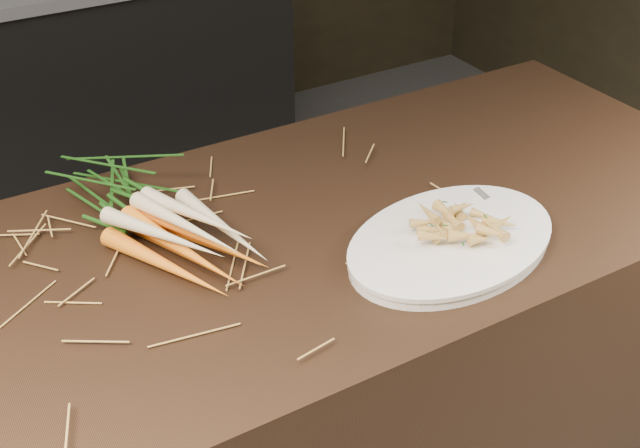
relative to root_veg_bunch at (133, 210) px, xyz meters
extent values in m
cube|color=black|center=(0.19, 1.75, -0.54)|extent=(1.80, 0.60, 0.80)
cone|color=orange|center=(0.00, -0.13, -0.03)|extent=(0.13, 0.25, 0.03)
cone|color=orange|center=(0.04, -0.12, -0.03)|extent=(0.12, 0.26, 0.03)
cone|color=orange|center=(0.08, -0.11, -0.03)|extent=(0.14, 0.25, 0.03)
cone|color=orange|center=(0.02, -0.14, 0.00)|extent=(0.11, 0.26, 0.03)
cone|color=orange|center=(0.06, -0.12, 0.00)|extent=(0.13, 0.25, 0.03)
cone|color=beige|center=(0.01, -0.12, 0.02)|extent=(0.13, 0.23, 0.04)
cone|color=beige|center=(0.05, -0.12, 0.02)|extent=(0.10, 0.24, 0.04)
cone|color=beige|center=(0.07, -0.10, 0.02)|extent=(0.11, 0.24, 0.04)
cone|color=beige|center=(0.11, -0.12, 0.00)|extent=(0.07, 0.24, 0.03)
ellipsoid|color=#215813|center=(-0.04, 0.09, 0.00)|extent=(0.23, 0.26, 0.08)
cube|color=silver|center=(0.56, -0.30, -0.02)|extent=(0.03, 0.15, 0.00)
camera|label=1|loc=(-0.29, -1.11, 0.72)|focal=45.00mm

